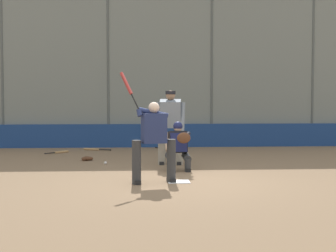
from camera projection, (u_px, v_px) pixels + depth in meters
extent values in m
plane|color=#846647|center=(179.00, 182.00, 11.08)|extent=(160.00, 160.00, 0.00)
cube|color=white|center=(179.00, 182.00, 11.08)|extent=(0.43, 0.43, 0.01)
cylinder|color=#515651|center=(313.00, 72.00, 18.47)|extent=(0.08, 0.08, 4.91)
cylinder|color=#515651|center=(212.00, 71.00, 18.25)|extent=(0.08, 0.08, 4.91)
cylinder|color=#515651|center=(108.00, 71.00, 18.04)|extent=(0.08, 0.08, 4.91)
cylinder|color=#515651|center=(2.00, 71.00, 17.82)|extent=(0.08, 0.08, 4.91)
cube|color=gray|center=(160.00, 71.00, 18.15)|extent=(16.78, 0.01, 4.91)
cube|color=navy|center=(160.00, 136.00, 18.17)|extent=(16.45, 0.18, 0.74)
cube|color=slate|center=(239.00, 138.00, 21.05)|extent=(11.75, 3.05, 0.12)
cube|color=slate|center=(245.00, 136.00, 19.95)|extent=(11.75, 0.55, 0.44)
cube|color=#B7BABC|center=(245.00, 129.00, 19.93)|extent=(11.75, 0.24, 0.08)
cube|color=slate|center=(242.00, 130.00, 20.49)|extent=(11.75, 0.55, 0.76)
cube|color=#B7BABC|center=(242.00, 119.00, 20.46)|extent=(11.75, 0.24, 0.08)
cube|color=slate|center=(239.00, 125.00, 21.02)|extent=(11.75, 0.55, 1.08)
cube|color=#B7BABC|center=(239.00, 110.00, 20.99)|extent=(11.75, 0.24, 0.08)
cube|color=slate|center=(237.00, 120.00, 21.56)|extent=(11.75, 0.55, 1.40)
cube|color=#B7BABC|center=(237.00, 101.00, 21.52)|extent=(11.75, 0.24, 0.08)
cube|color=slate|center=(234.00, 115.00, 22.10)|extent=(11.75, 0.55, 1.72)
cube|color=#B7BABC|center=(234.00, 93.00, 22.05)|extent=(11.75, 0.24, 0.08)
cylinder|color=#333333|center=(171.00, 161.00, 11.03)|extent=(0.18, 0.18, 0.85)
cube|color=black|center=(171.00, 180.00, 11.06)|extent=(0.18, 0.30, 0.08)
cylinder|color=#333333|center=(136.00, 162.00, 10.81)|extent=(0.18, 0.18, 0.85)
cube|color=black|center=(137.00, 182.00, 10.83)|extent=(0.18, 0.30, 0.08)
cube|color=navy|center=(154.00, 128.00, 10.88)|extent=(0.51, 0.37, 0.58)
sphere|color=beige|center=(154.00, 108.00, 10.86)|extent=(0.22, 0.22, 0.22)
cylinder|color=navy|center=(153.00, 113.00, 10.89)|extent=(0.60, 0.20, 0.22)
cylinder|color=navy|center=(139.00, 113.00, 10.80)|extent=(0.15, 0.17, 0.16)
sphere|color=black|center=(139.00, 110.00, 10.82)|extent=(0.04, 0.04, 0.04)
cylinder|color=black|center=(135.00, 102.00, 10.87)|extent=(0.18, 0.16, 0.32)
cylinder|color=maroon|center=(126.00, 83.00, 10.99)|extent=(0.28, 0.26, 0.45)
cylinder|color=#333333|center=(188.00, 165.00, 12.52)|extent=(0.14, 0.14, 0.29)
cylinder|color=#333333|center=(186.00, 157.00, 12.70)|extent=(0.19, 0.44, 0.22)
cube|color=black|center=(188.00, 170.00, 12.53)|extent=(0.12, 0.27, 0.08)
cylinder|color=#333333|center=(171.00, 166.00, 12.47)|extent=(0.14, 0.14, 0.29)
cylinder|color=#333333|center=(170.00, 157.00, 12.65)|extent=(0.19, 0.44, 0.22)
cube|color=black|center=(171.00, 170.00, 12.48)|extent=(0.12, 0.27, 0.08)
cube|color=black|center=(178.00, 142.00, 12.69)|extent=(0.43, 0.36, 0.52)
cube|color=#191E47|center=(179.00, 142.00, 12.55)|extent=(0.38, 0.15, 0.43)
sphere|color=tan|center=(178.00, 128.00, 12.67)|extent=(0.19, 0.19, 0.19)
sphere|color=#191E47|center=(178.00, 126.00, 12.67)|extent=(0.21, 0.21, 0.21)
cylinder|color=black|center=(186.00, 136.00, 12.48)|extent=(0.24, 0.50, 0.15)
ellipsoid|color=#56331E|center=(184.00, 138.00, 12.24)|extent=(0.31, 0.12, 0.24)
cylinder|color=tan|center=(167.00, 141.00, 12.66)|extent=(0.11, 0.29, 0.41)
cylinder|color=gray|center=(179.00, 146.00, 13.72)|extent=(0.19, 0.19, 0.93)
cube|color=black|center=(179.00, 163.00, 13.74)|extent=(0.14, 0.29, 0.08)
cylinder|color=gray|center=(162.00, 146.00, 13.74)|extent=(0.19, 0.19, 0.93)
cube|color=black|center=(162.00, 163.00, 13.76)|extent=(0.14, 0.29, 0.08)
cube|color=gray|center=(170.00, 114.00, 13.62)|extent=(0.55, 0.49, 0.71)
sphere|color=#936B4C|center=(170.00, 95.00, 13.59)|extent=(0.23, 0.23, 0.23)
cylinder|color=black|center=(170.00, 93.00, 13.59)|extent=(0.24, 0.24, 0.08)
cylinder|color=gray|center=(182.00, 123.00, 13.55)|extent=(0.18, 0.26, 0.98)
cylinder|color=gray|center=(158.00, 122.00, 13.58)|extent=(0.14, 0.25, 0.98)
sphere|color=black|center=(45.00, 154.00, 15.93)|extent=(0.04, 0.04, 0.04)
cylinder|color=black|center=(50.00, 153.00, 16.06)|extent=(0.26, 0.26, 0.03)
cylinder|color=tan|center=(62.00, 152.00, 16.36)|extent=(0.38, 0.38, 0.07)
sphere|color=black|center=(110.00, 150.00, 16.95)|extent=(0.04, 0.04, 0.04)
cylinder|color=black|center=(105.00, 150.00, 17.01)|extent=(0.35, 0.17, 0.03)
cylinder|color=tan|center=(92.00, 149.00, 17.16)|extent=(0.50, 0.26, 0.07)
sphere|color=black|center=(156.00, 147.00, 17.68)|extent=(0.04, 0.04, 0.04)
cylinder|color=black|center=(158.00, 148.00, 17.53)|extent=(0.18, 0.32, 0.03)
cylinder|color=#28282D|center=(165.00, 149.00, 17.18)|extent=(0.28, 0.46, 0.07)
ellipsoid|color=#56331E|center=(87.00, 158.00, 14.56)|extent=(0.30, 0.19, 0.11)
ellipsoid|color=#56331E|center=(84.00, 159.00, 14.46)|extent=(0.11, 0.09, 0.09)
sphere|color=white|center=(105.00, 163.00, 13.80)|extent=(0.07, 0.07, 0.07)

